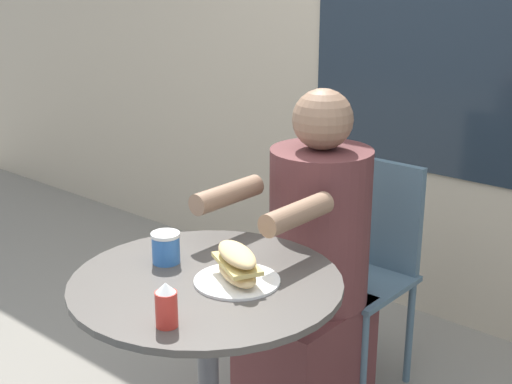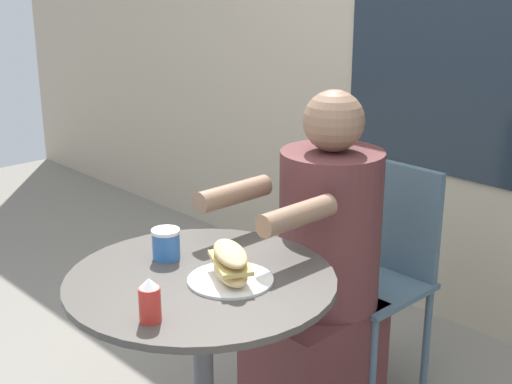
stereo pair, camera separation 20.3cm
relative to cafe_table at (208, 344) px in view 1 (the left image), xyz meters
name	(u,v)px [view 1 (the left image)]	position (x,y,z in m)	size (l,w,h in m)	color
storefront_wall	(479,7)	(0.00, 1.59, 0.85)	(8.00, 0.09, 2.80)	#B7A88E
cafe_table	(208,344)	(0.00, 0.00, 0.00)	(0.75, 0.75, 0.75)	#47423D
diner_chair	(366,253)	(-0.05, 0.91, -0.03)	(0.38, 0.38, 0.87)	slate
seated_diner	(312,284)	(-0.05, 0.56, -0.03)	(0.34, 0.62, 1.19)	brown
sandwich_on_plate	(237,267)	(0.08, 0.04, 0.24)	(0.23, 0.23, 0.10)	white
drink_cup	(166,248)	(-0.17, 0.01, 0.24)	(0.08, 0.08, 0.09)	#336BB7
condiment_bottle	(166,305)	(0.11, -0.25, 0.25)	(0.05, 0.05, 0.11)	red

